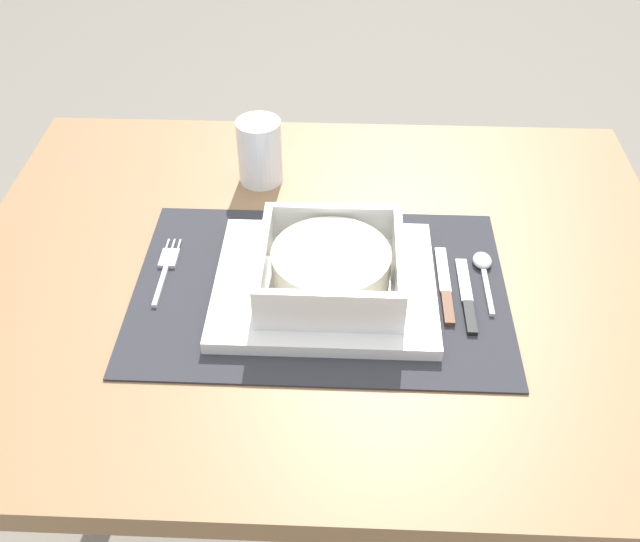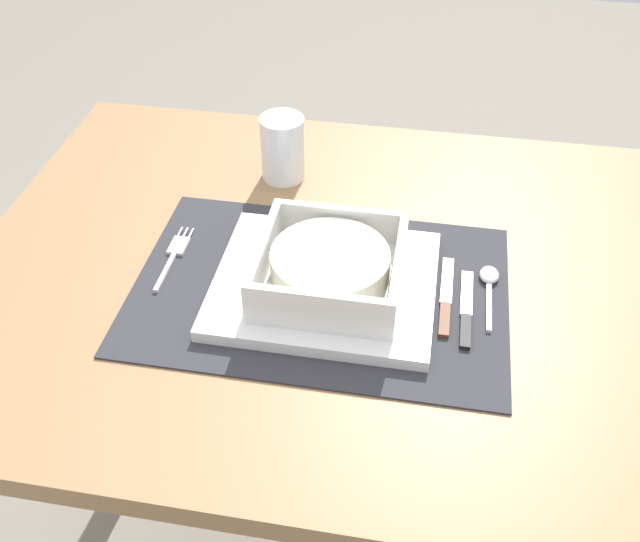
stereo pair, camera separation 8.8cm
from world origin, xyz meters
TOP-DOWN VIEW (x-y plane):
  - dining_table at (0.00, 0.00)m, footprint 0.92×0.73m
  - placemat at (-0.00, -0.05)m, footprint 0.46×0.31m
  - serving_plate at (0.01, -0.05)m, footprint 0.27×0.23m
  - porridge_bowl at (0.01, -0.05)m, footprint 0.17×0.17m
  - fork at (-0.20, -0.02)m, footprint 0.02×0.13m
  - spoon at (0.20, -0.00)m, footprint 0.02×0.11m
  - butter_knife at (0.18, -0.06)m, footprint 0.01×0.13m
  - bread_knife at (0.15, -0.05)m, footprint 0.01×0.14m
  - drinking_glass at (-0.10, 0.19)m, footprint 0.06×0.06m

SIDE VIEW (x-z plane):
  - dining_table at x=0.00m, z-range 0.25..0.97m
  - placemat at x=0.00m, z-range 0.72..0.72m
  - fork at x=-0.20m, z-range 0.72..0.73m
  - butter_knife at x=0.18m, z-range 0.72..0.73m
  - bread_knife at x=0.15m, z-range 0.72..0.73m
  - spoon at x=0.20m, z-range 0.72..0.73m
  - serving_plate at x=0.01m, z-range 0.72..0.74m
  - drinking_glass at x=-0.10m, z-range 0.71..0.81m
  - porridge_bowl at x=0.01m, z-range 0.73..0.79m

